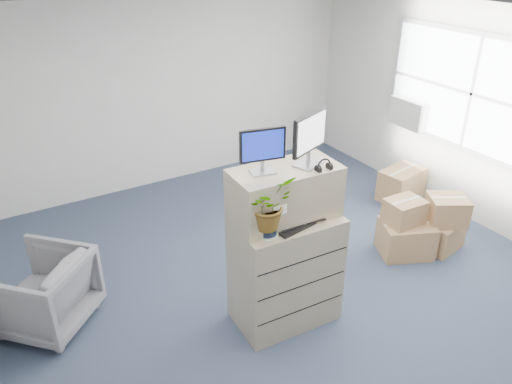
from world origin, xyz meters
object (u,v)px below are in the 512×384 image
keyboard (298,223)px  potted_plant (267,209)px  monitor_left (263,148)px  monitor_right (310,137)px  water_bottle (293,204)px  filing_cabinet_lower (285,270)px  office_chair (41,289)px

keyboard → potted_plant: bearing=171.6°
monitor_left → monitor_right: bearing=2.2°
monitor_right → water_bottle: 0.65m
monitor_left → water_bottle: 0.66m
keyboard → monitor_left: bearing=130.3°
monitor_left → keyboard: (0.25, -0.21, -0.71)m
monitor_right → keyboard: bearing=-166.3°
filing_cabinet_lower → water_bottle: (0.08, 0.02, 0.72)m
monitor_right → potted_plant: bearing=173.3°
filing_cabinet_lower → office_chair: size_ratio=1.35×
keyboard → office_chair: keyboard is taller
water_bottle → filing_cabinet_lower: bearing=-165.9°
monitor_left → potted_plant: (-0.08, -0.22, -0.46)m
potted_plant → monitor_right: bearing=15.6°
filing_cabinet_lower → water_bottle: bearing=16.7°
monitor_left → water_bottle: size_ratio=1.49×
keyboard → office_chair: (-2.14, 1.27, -0.75)m
filing_cabinet_lower → keyboard: 0.61m
water_bottle → potted_plant: (-0.38, -0.15, 0.12)m
monitor_right → potted_plant: (-0.52, -0.15, -0.51)m
monitor_right → office_chair: 2.99m
keyboard → water_bottle: 0.19m
monitor_right → office_chair: size_ratio=0.57×
water_bottle → potted_plant: potted_plant is taller
monitor_right → water_bottle: bearing=157.0°
water_bottle → monitor_right: bearing=-0.8°
monitor_left → keyboard: size_ratio=0.78×
filing_cabinet_lower → office_chair: (-2.10, 1.15, -0.15)m
monitor_left → potted_plant: monitor_left is taller
monitor_left → office_chair: size_ratio=0.48×
keyboard → potted_plant: (-0.34, -0.01, 0.25)m
potted_plant → office_chair: size_ratio=0.66×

